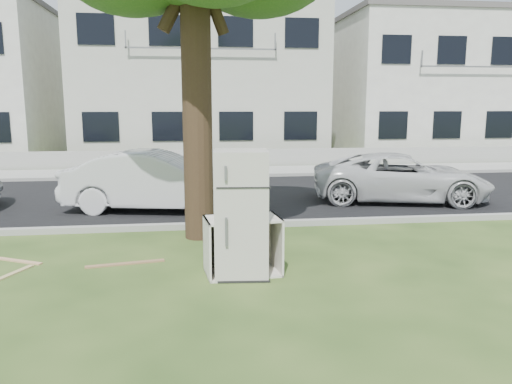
{
  "coord_description": "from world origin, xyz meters",
  "views": [
    {
      "loc": [
        -0.53,
        -7.48,
        2.5
      ],
      "look_at": [
        0.53,
        0.6,
        1.06
      ],
      "focal_mm": 35.0,
      "sensor_mm": 36.0,
      "label": 1
    }
  ],
  "objects": [
    {
      "name": "townhouse_right",
      "position": [
        12.0,
        17.5,
        3.42
      ],
      "size": [
        10.2,
        8.16,
        6.84
      ],
      "color": "silver",
      "rests_on": "ground"
    },
    {
      "name": "kerb_near",
      "position": [
        0.0,
        2.45,
        0.0
      ],
      "size": [
        120.0,
        0.18,
        0.12
      ],
      "primitive_type": "cube",
      "color": "gray",
      "rests_on": "ground"
    },
    {
      "name": "plank_b",
      "position": [
        -3.32,
        0.66,
        0.01
      ],
      "size": [
        0.84,
        0.5,
        0.02
      ],
      "primitive_type": "cube",
      "rotation": [
        0.0,
        0.0,
        -0.48
      ],
      "color": "tan",
      "rests_on": "ground"
    },
    {
      "name": "car_right",
      "position": [
        4.87,
        4.75,
        0.63
      ],
      "size": [
        4.86,
        3.05,
        1.25
      ],
      "primitive_type": "imported",
      "rotation": [
        0.0,
        0.0,
        1.34
      ],
      "color": "beige",
      "rests_on": "ground"
    },
    {
      "name": "sidewalk",
      "position": [
        0.0,
        11.0,
        0.01
      ],
      "size": [
        120.0,
        2.8,
        0.01
      ],
      "primitive_type": "cube",
      "color": "gray",
      "rests_on": "ground"
    },
    {
      "name": "ground",
      "position": [
        0.0,
        0.0,
        0.0
      ],
      "size": [
        120.0,
        120.0,
        0.0
      ],
      "primitive_type": "plane",
      "color": "#263F16"
    },
    {
      "name": "kerb_far",
      "position": [
        0.0,
        9.55,
        0.0
      ],
      "size": [
        120.0,
        0.18,
        0.12
      ],
      "primitive_type": "cube",
      "color": "gray",
      "rests_on": "ground"
    },
    {
      "name": "cabinet",
      "position": [
        0.2,
        -0.35,
        0.43
      ],
      "size": [
        1.16,
        0.79,
        0.85
      ],
      "primitive_type": "cube",
      "rotation": [
        0.0,
        0.0,
        0.11
      ],
      "color": "white",
      "rests_on": "ground"
    },
    {
      "name": "low_wall",
      "position": [
        0.0,
        12.6,
        0.35
      ],
      "size": [
        120.0,
        0.15,
        0.7
      ],
      "primitive_type": "cube",
      "color": "gray",
      "rests_on": "ground"
    },
    {
      "name": "plank_c",
      "position": [
        -3.21,
        0.02,
        0.01
      ],
      "size": [
        0.42,
        0.78,
        0.02
      ],
      "primitive_type": "cube",
      "rotation": [
        0.0,
        0.0,
        1.14
      ],
      "color": "tan",
      "rests_on": "ground"
    },
    {
      "name": "road",
      "position": [
        0.0,
        6.0,
        0.01
      ],
      "size": [
        120.0,
        7.0,
        0.01
      ],
      "primitive_type": "cube",
      "color": "black",
      "rests_on": "ground"
    },
    {
      "name": "plank_a",
      "position": [
        -1.6,
        0.29,
        0.01
      ],
      "size": [
        1.22,
        0.31,
        0.02
      ],
      "primitive_type": "cube",
      "rotation": [
        0.0,
        0.0,
        0.18
      ],
      "color": "olive",
      "rests_on": "ground"
    },
    {
      "name": "townhouse_center",
      "position": [
        0.0,
        17.5,
        3.72
      ],
      "size": [
        11.22,
        8.16,
        7.44
      ],
      "color": "beige",
      "rests_on": "ground"
    },
    {
      "name": "fridge",
      "position": [
        0.17,
        -0.43,
        0.93
      ],
      "size": [
        0.82,
        0.77,
        1.85
      ],
      "primitive_type": "cube",
      "rotation": [
        0.0,
        0.0,
        -0.08
      ],
      "color": "beige",
      "rests_on": "ground"
    },
    {
      "name": "car_center",
      "position": [
        -1.35,
        4.37,
        0.71
      ],
      "size": [
        4.5,
        2.3,
        1.42
      ],
      "primitive_type": "imported",
      "rotation": [
        0.0,
        0.0,
        1.38
      ],
      "color": "silver",
      "rests_on": "ground"
    }
  ]
}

